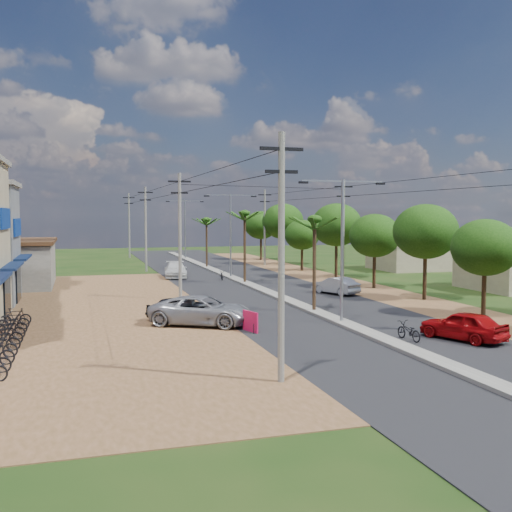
% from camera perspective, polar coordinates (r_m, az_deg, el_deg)
% --- Properties ---
extents(ground, '(160.00, 160.00, 0.00)m').
position_cam_1_polar(ground, '(33.80, 8.12, -6.43)').
color(ground, black).
rests_on(ground, ground).
extents(road, '(12.00, 110.00, 0.04)m').
position_cam_1_polar(road, '(47.66, 0.54, -3.33)').
color(road, black).
rests_on(road, ground).
extents(median, '(1.00, 90.00, 0.18)m').
position_cam_1_polar(median, '(50.51, -0.47, -2.83)').
color(median, '#605E56').
rests_on(median, ground).
extents(dirt_lot_west, '(18.00, 46.00, 0.04)m').
position_cam_1_polar(dirt_lot_west, '(38.65, -18.04, -5.25)').
color(dirt_lot_west, '#50391B').
rests_on(dirt_lot_west, ground).
extents(dirt_shoulder_east, '(5.00, 90.00, 0.03)m').
position_cam_1_polar(dirt_shoulder_east, '(50.81, 9.75, -2.93)').
color(dirt_shoulder_east, '#50391B').
rests_on(dirt_shoulder_east, ground).
extents(house_east_far, '(7.60, 7.50, 4.60)m').
position_cam_1_polar(house_east_far, '(67.97, 14.35, 0.75)').
color(house_east_far, gray).
rests_on(house_east_far, ground).
extents(tree_east_b, '(4.00, 4.00, 5.83)m').
position_cam_1_polar(tree_east_b, '(38.15, 20.98, 0.75)').
color(tree_east_b, black).
rests_on(tree_east_b, ground).
extents(tree_east_c, '(4.60, 4.60, 6.83)m').
position_cam_1_polar(tree_east_c, '(44.08, 15.85, 2.25)').
color(tree_east_c, black).
rests_on(tree_east_c, ground).
extents(tree_east_d, '(4.20, 4.20, 6.13)m').
position_cam_1_polar(tree_east_d, '(50.00, 11.24, 1.91)').
color(tree_east_d, black).
rests_on(tree_east_d, ground).
extents(tree_east_e, '(4.80, 4.80, 7.14)m').
position_cam_1_polar(tree_east_e, '(57.25, 7.68, 2.96)').
color(tree_east_e, black).
rests_on(tree_east_e, ground).
extents(tree_east_f, '(3.80, 3.80, 5.52)m').
position_cam_1_polar(tree_east_f, '(64.51, 4.41, 2.03)').
color(tree_east_f, black).
rests_on(tree_east_f, ground).
extents(tree_east_g, '(5.00, 5.00, 7.38)m').
position_cam_1_polar(tree_east_g, '(72.19, 2.58, 3.32)').
color(tree_east_g, black).
rests_on(tree_east_g, ground).
extents(tree_east_h, '(4.40, 4.40, 6.52)m').
position_cam_1_polar(tree_east_h, '(79.71, 0.48, 2.95)').
color(tree_east_h, black).
rests_on(tree_east_h, ground).
extents(palm_median_near, '(2.00, 2.00, 6.15)m').
position_cam_1_polar(palm_median_near, '(36.91, 5.60, 3.11)').
color(palm_median_near, black).
rests_on(palm_median_near, ground).
extents(palm_median_mid, '(2.00, 2.00, 6.55)m').
position_cam_1_polar(palm_median_mid, '(52.07, -1.09, 3.78)').
color(palm_median_mid, black).
rests_on(palm_median_mid, ground).
extents(palm_median_far, '(2.00, 2.00, 5.85)m').
position_cam_1_polar(palm_median_far, '(67.62, -4.73, 3.28)').
color(palm_median_far, black).
rests_on(palm_median_far, ground).
extents(streetlight_near, '(5.10, 0.18, 8.00)m').
position_cam_1_polar(streetlight_near, '(33.27, 8.21, 1.70)').
color(streetlight_near, gray).
rests_on(streetlight_near, ground).
extents(streetlight_mid, '(5.10, 0.18, 8.00)m').
position_cam_1_polar(streetlight_mid, '(56.92, -2.44, 2.68)').
color(streetlight_mid, gray).
rests_on(streetlight_mid, ground).
extents(streetlight_far, '(5.10, 0.18, 8.00)m').
position_cam_1_polar(streetlight_far, '(81.38, -6.77, 3.05)').
color(streetlight_far, gray).
rests_on(streetlight_far, ground).
extents(utility_pole_w_a, '(1.60, 0.24, 9.00)m').
position_cam_1_polar(utility_pole_w_a, '(21.37, 2.43, 0.40)').
color(utility_pole_w_a, '#605E56').
rests_on(utility_pole_w_a, ground).
extents(utility_pole_w_b, '(1.60, 0.24, 9.00)m').
position_cam_1_polar(utility_pole_w_b, '(42.75, -7.26, 2.17)').
color(utility_pole_w_b, '#605E56').
rests_on(utility_pole_w_b, ground).
extents(utility_pole_w_c, '(1.60, 0.24, 9.00)m').
position_cam_1_polar(utility_pole_w_c, '(64.55, -10.46, 2.74)').
color(utility_pole_w_c, '#605E56').
rests_on(utility_pole_w_c, ground).
extents(utility_pole_w_d, '(1.60, 0.24, 9.00)m').
position_cam_1_polar(utility_pole_w_d, '(85.46, -11.99, 3.01)').
color(utility_pole_w_d, '#605E56').
rests_on(utility_pole_w_d, ground).
extents(utility_pole_e_b, '(1.60, 0.24, 9.00)m').
position_cam_1_polar(utility_pole_e_b, '(50.93, 8.30, 2.45)').
color(utility_pole_e_b, '#605E56').
rests_on(utility_pole_e_b, ground).
extents(utility_pole_e_c, '(1.60, 0.24, 9.00)m').
position_cam_1_polar(utility_pole_e_c, '(71.48, 0.83, 2.93)').
color(utility_pole_e_c, '#605E56').
rests_on(utility_pole_e_c, ground).
extents(car_red_near, '(3.17, 4.51, 1.42)m').
position_cam_1_polar(car_red_near, '(30.66, 19.11, -6.34)').
color(car_red_near, maroon).
rests_on(car_red_near, ground).
extents(car_silver_mid, '(2.71, 4.18, 1.30)m').
position_cam_1_polar(car_silver_mid, '(45.85, 7.60, -2.86)').
color(car_silver_mid, gray).
rests_on(car_silver_mid, ground).
extents(car_white_far, '(2.68, 5.23, 1.45)m').
position_cam_1_polar(car_white_far, '(57.90, -7.67, -1.36)').
color(car_white_far, '#B7B7B3').
rests_on(car_white_far, ground).
extents(car_parked_silver, '(6.26, 5.06, 1.58)m').
position_cam_1_polar(car_parked_silver, '(33.04, -5.15, -5.26)').
color(car_parked_silver, gray).
rests_on(car_parked_silver, ground).
extents(car_parked_dark, '(4.16, 2.60, 1.32)m').
position_cam_1_polar(car_parked_dark, '(35.02, -7.25, -4.96)').
color(car_parked_dark, black).
rests_on(car_parked_dark, ground).
extents(moto_rider_east, '(0.79, 1.78, 0.91)m').
position_cam_1_polar(moto_rider_east, '(29.88, 14.33, -7.01)').
color(moto_rider_east, black).
rests_on(moto_rider_east, ground).
extents(moto_rider_west_a, '(0.88, 1.77, 0.89)m').
position_cam_1_polar(moto_rider_west_a, '(55.33, -3.27, -1.87)').
color(moto_rider_west_a, black).
rests_on(moto_rider_west_a, ground).
extents(moto_rider_west_b, '(1.17, 1.78, 1.04)m').
position_cam_1_polar(moto_rider_west_b, '(63.31, -7.55, -1.09)').
color(moto_rider_west_b, black).
rests_on(moto_rider_west_b, ground).
extents(roadside_sign, '(0.48, 1.29, 1.10)m').
position_cam_1_polar(roadside_sign, '(31.06, -0.54, -6.29)').
color(roadside_sign, '#B3103F').
rests_on(roadside_sign, ground).
extents(parked_scooter_row, '(1.72, 12.46, 1.00)m').
position_cam_1_polar(parked_scooter_row, '(29.57, -22.99, -7.23)').
color(parked_scooter_row, black).
rests_on(parked_scooter_row, ground).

